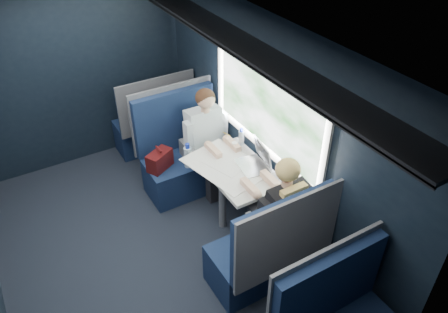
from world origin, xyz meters
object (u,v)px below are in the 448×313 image
seat_row_front (154,123)px  cup (234,145)px  seat_bay_near (183,157)px  seat_bay_far (267,252)px  bottle_small (241,137)px  man (208,137)px  woman (281,208)px  table (235,175)px  laptop (257,159)px

seat_row_front → cup: 1.56m
seat_bay_near → seat_bay_far: bearing=-89.6°
bottle_small → cup: bottle_small is taller
man → woman: bearing=-90.0°
woman → table: bearing=95.5°
seat_bay_near → woman: woman is taller
seat_bay_near → seat_row_front: (0.01, 0.93, -0.01)m
table → seat_bay_far: seat_bay_far is taller
seat_bay_far → woman: (0.25, 0.17, 0.31)m
seat_bay_near → laptop: (0.43, -0.93, 0.39)m
cup → laptop: bearing=-83.9°
laptop → cup: laptop is taller
seat_row_front → woman: (0.25, -2.50, 0.32)m
table → seat_row_front: size_ratio=0.86×
seat_bay_far → seat_row_front: (0.00, 2.67, -0.00)m
table → seat_row_front: bearing=95.8°
man → woman: 1.41m
seat_bay_near → man: man is taller
woman → cup: bearing=83.1°
seat_bay_far → man: 1.62m
laptop → cup: bearing=96.1°
seat_row_front → bottle_small: seat_row_front is taller
table → woman: size_ratio=0.76×
seat_bay_near → seat_row_front: size_ratio=1.09×
woman → bottle_small: 1.09m
table → cup: (0.19, 0.32, 0.12)m
table → bottle_small: bearing=49.8°
seat_bay_near → bottle_small: seat_bay_near is taller
table → seat_bay_far: bearing=-101.8°
man → laptop: bearing=-77.7°
bottle_small → man: bearing=123.5°
seat_bay_near → seat_row_front: 0.93m
bottle_small → seat_bay_far: bearing=-111.4°
seat_bay_near → cup: seat_bay_near is taller
seat_row_front → man: (0.25, -1.10, 0.31)m
seat_bay_near → woman: 1.63m
woman → laptop: woman is taller
man → bottle_small: man is taller
seat_row_front → man: bearing=-77.2°
woman → laptop: (0.16, 0.65, 0.09)m
seat_row_front → man: 1.17m
table → man: 0.70m
table → bottle_small: 0.49m
seat_bay_far → woman: bearing=33.8°
seat_bay_near → bottle_small: bearing=-46.5°
table → seat_row_front: seat_row_front is taller
laptop → cup: (-0.04, 0.38, -0.03)m
bottle_small → seat_bay_near: bearing=133.5°
laptop → seat_bay_far: bearing=-116.9°
table → seat_bay_near: 0.92m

